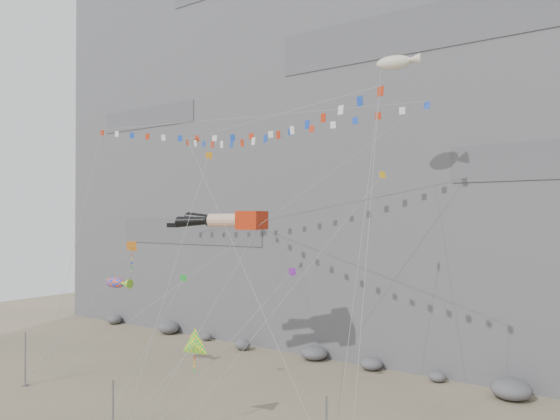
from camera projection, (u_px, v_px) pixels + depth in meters
name	position (u px, v px, depth m)	size (l,w,h in m)	color
ground	(186.00, 411.00, 38.23)	(120.00, 120.00, 0.00)	gray
cliff	(381.00, 121.00, 64.60)	(80.00, 28.00, 50.00)	slate
talus_boulders	(314.00, 353.00, 52.07)	(60.00, 3.00, 1.20)	slate
anchor_pole_left	(25.00, 359.00, 44.05)	(0.12, 0.12, 4.35)	gray
anchor_pole_center	(113.00, 419.00, 30.83)	(0.12, 0.12, 4.39)	gray
legs_kite	(226.00, 220.00, 43.59)	(9.10, 15.13, 19.17)	#BA270B
flag_banner_upper	(242.00, 118.00, 46.79)	(30.61, 14.55, 27.41)	#BA270B
flag_banner_lower	(259.00, 120.00, 39.56)	(23.13, 10.24, 23.58)	#BA270B
harlequin_kite	(131.00, 247.00, 47.59)	(5.49, 8.09, 13.90)	red
fish_windsock	(116.00, 283.00, 46.63)	(6.35, 6.37, 10.72)	#F6490C
delta_kite	(194.00, 345.00, 34.45)	(2.96, 6.22, 8.15)	yellow
blimp_windsock	(394.00, 64.00, 40.22)	(4.71, 13.04, 27.86)	beige
small_kite_a	(208.00, 159.00, 45.52)	(4.44, 12.60, 22.55)	orange
small_kite_b	(290.00, 274.00, 39.24)	(4.44, 11.20, 14.80)	purple
small_kite_c	(182.00, 280.00, 41.00)	(1.46, 8.60, 12.07)	green
small_kite_d	(378.00, 180.00, 39.70)	(7.62, 15.44, 23.40)	gold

